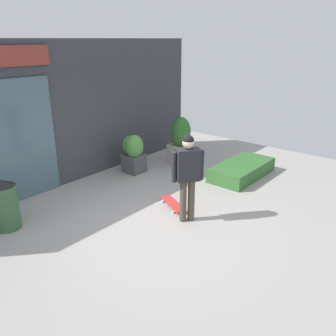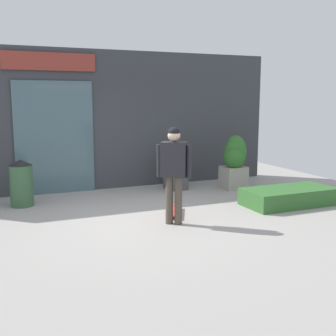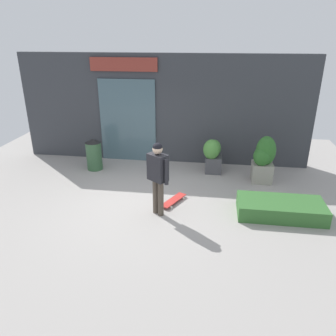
{
  "view_description": "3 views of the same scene",
  "coord_description": "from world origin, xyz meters",
  "px_view_note": "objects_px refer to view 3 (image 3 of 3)",
  "views": [
    {
      "loc": [
        -4.32,
        -3.93,
        3.26
      ],
      "look_at": [
        0.57,
        0.17,
        0.88
      ],
      "focal_mm": 37.26,
      "sensor_mm": 36.0,
      "label": 1
    },
    {
      "loc": [
        -2.39,
        -6.86,
        2.14
      ],
      "look_at": [
        0.57,
        0.17,
        0.88
      ],
      "focal_mm": 45.02,
      "sensor_mm": 36.0,
      "label": 2
    },
    {
      "loc": [
        1.56,
        -6.71,
        3.75
      ],
      "look_at": [
        0.57,
        0.17,
        0.88
      ],
      "focal_mm": 34.71,
      "sensor_mm": 36.0,
      "label": 3
    }
  ],
  "objects_px": {
    "planter_box_left": "(213,154)",
    "planter_box_right": "(264,159)",
    "trash_bin": "(94,154)",
    "skateboarder": "(158,172)",
    "skateboard": "(174,200)"
  },
  "relations": [
    {
      "from": "planter_box_left",
      "to": "skateboard",
      "type": "bearing_deg",
      "value": -113.41
    },
    {
      "from": "trash_bin",
      "to": "skateboarder",
      "type": "bearing_deg",
      "value": -45.0
    },
    {
      "from": "planter_box_left",
      "to": "planter_box_right",
      "type": "height_order",
      "value": "planter_box_right"
    },
    {
      "from": "trash_bin",
      "to": "planter_box_right",
      "type": "bearing_deg",
      "value": -2.51
    },
    {
      "from": "planter_box_right",
      "to": "planter_box_left",
      "type": "bearing_deg",
      "value": 160.18
    },
    {
      "from": "skateboard",
      "to": "planter_box_right",
      "type": "height_order",
      "value": "planter_box_right"
    },
    {
      "from": "skateboarder",
      "to": "planter_box_left",
      "type": "height_order",
      "value": "skateboarder"
    },
    {
      "from": "planter_box_left",
      "to": "trash_bin",
      "type": "distance_m",
      "value": 3.5
    },
    {
      "from": "skateboarder",
      "to": "planter_box_right",
      "type": "height_order",
      "value": "skateboarder"
    },
    {
      "from": "skateboard",
      "to": "trash_bin",
      "type": "relative_size",
      "value": 0.89
    },
    {
      "from": "planter_box_left",
      "to": "planter_box_right",
      "type": "bearing_deg",
      "value": -19.82
    },
    {
      "from": "planter_box_left",
      "to": "planter_box_right",
      "type": "relative_size",
      "value": 0.79
    },
    {
      "from": "planter_box_right",
      "to": "trash_bin",
      "type": "distance_m",
      "value": 4.84
    },
    {
      "from": "skateboarder",
      "to": "skateboard",
      "type": "distance_m",
      "value": 1.15
    },
    {
      "from": "skateboarder",
      "to": "planter_box_right",
      "type": "relative_size",
      "value": 1.3
    }
  ]
}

